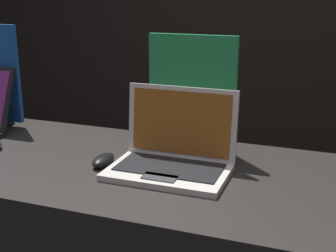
# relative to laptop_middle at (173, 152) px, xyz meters

# --- Properties ---
(laptop_middle) EXTENTS (0.38, 0.27, 0.26)m
(laptop_middle) POSITION_rel_laptop_middle_xyz_m (0.00, 0.00, 0.00)
(laptop_middle) COLOR silver
(laptop_middle) RESTS_ON display_counter
(mouse_middle) EXTENTS (0.06, 0.11, 0.04)m
(mouse_middle) POSITION_rel_laptop_middle_xyz_m (-0.23, -0.04, -0.04)
(mouse_middle) COLOR black
(mouse_middle) RESTS_ON display_counter
(promo_stand_middle) EXTENTS (0.31, 0.07, 0.41)m
(promo_stand_middle) POSITION_rel_laptop_middle_xyz_m (0.00, 0.20, 0.14)
(promo_stand_middle) COLOR black
(promo_stand_middle) RESTS_ON display_counter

